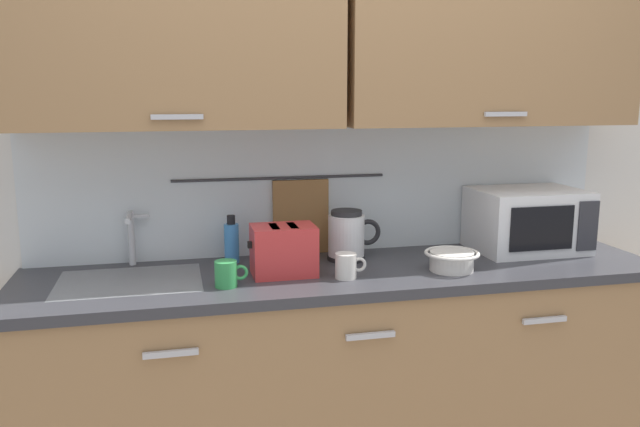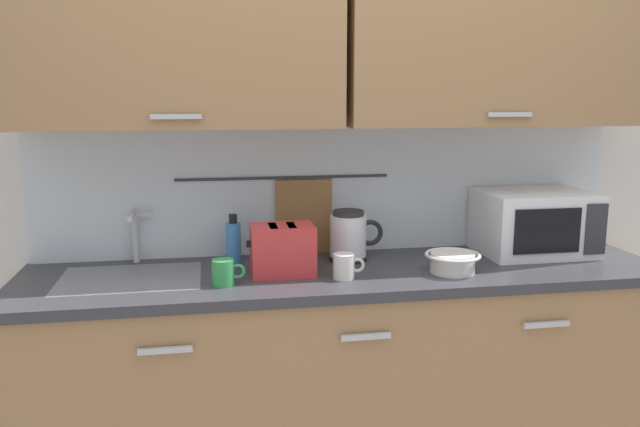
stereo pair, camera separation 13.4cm
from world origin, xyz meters
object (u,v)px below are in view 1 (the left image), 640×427
object	(u,v)px
microwave	(527,220)
dish_soap_bottle	(232,242)
mixing_bowl	(452,259)
mug_near_sink	(227,274)
mug_by_kettle	(347,266)
toaster	(284,250)
electric_kettle	(347,236)

from	to	relation	value
microwave	dish_soap_bottle	size ratio (longest dim) A/B	2.35
dish_soap_bottle	mixing_bowl	size ratio (longest dim) A/B	0.92
mug_near_sink	microwave	bearing A→B (deg)	10.26
mug_near_sink	dish_soap_bottle	bearing A→B (deg)	81.48
dish_soap_bottle	mug_by_kettle	world-z (taller)	dish_soap_bottle
toaster	dish_soap_bottle	bearing A→B (deg)	128.36
mixing_bowl	toaster	world-z (taller)	toaster
microwave	mug_near_sink	xyz separation A→B (m)	(-1.33, -0.24, -0.09)
electric_kettle	mixing_bowl	bearing A→B (deg)	-35.76
toaster	mixing_bowl	bearing A→B (deg)	-8.33
mixing_bowl	electric_kettle	bearing A→B (deg)	144.24
electric_kettle	mug_by_kettle	bearing A→B (deg)	-106.11
mixing_bowl	mug_by_kettle	world-z (taller)	mug_by_kettle
microwave	mixing_bowl	xyz separation A→B (m)	(-0.46, -0.23, -0.09)
toaster	electric_kettle	bearing A→B (deg)	28.18
dish_soap_bottle	mug_by_kettle	distance (m)	0.51
mug_near_sink	toaster	xyz separation A→B (m)	(0.23, 0.11, 0.05)
mixing_bowl	mug_by_kettle	size ratio (longest dim) A/B	1.78
toaster	mug_by_kettle	bearing A→B (deg)	-25.03
dish_soap_bottle	mixing_bowl	world-z (taller)	dish_soap_bottle
dish_soap_bottle	mug_near_sink	world-z (taller)	dish_soap_bottle
mixing_bowl	microwave	bearing A→B (deg)	26.46
mug_near_sink	toaster	size ratio (longest dim) A/B	0.47
electric_kettle	mug_near_sink	size ratio (longest dim) A/B	1.89
dish_soap_bottle	mixing_bowl	distance (m)	0.88
electric_kettle	toaster	distance (m)	0.34
electric_kettle	mug_by_kettle	distance (m)	0.28
mixing_bowl	mug_by_kettle	xyz separation A→B (m)	(-0.43, -0.01, 0.00)
electric_kettle	dish_soap_bottle	xyz separation A→B (m)	(-0.47, 0.06, -0.01)
electric_kettle	mug_near_sink	bearing A→B (deg)	-152.91
dish_soap_bottle	mug_near_sink	bearing A→B (deg)	-98.52
microwave	mug_by_kettle	world-z (taller)	microwave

